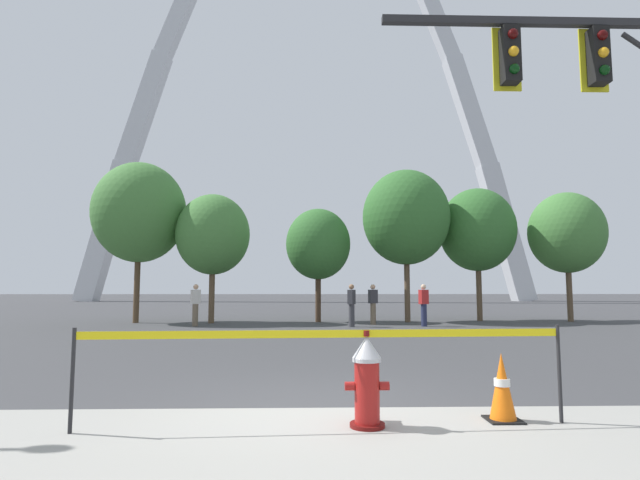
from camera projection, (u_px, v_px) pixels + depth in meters
ground_plane at (320, 411)px, 5.81m from camera, size 240.00×240.00×0.00m
fire_hydrant at (367, 381)px, 5.17m from camera, size 0.46×0.48×0.99m
caution_tape_barrier at (325, 359)px, 5.15m from camera, size 5.08×0.30×1.04m
traffic_cone_by_hydrant at (502, 388)px, 5.39m from camera, size 0.36×0.36×0.73m
monument_arch at (308, 94)px, 58.19m from camera, size 51.44×2.15×55.26m
tree_far_left at (139, 213)px, 21.15m from camera, size 3.88×3.88×6.79m
tree_left_mid at (213, 235)px, 20.90m from camera, size 3.08×3.08×5.39m
tree_center_left at (318, 244)px, 21.60m from camera, size 2.79×2.79×4.89m
tree_center_right at (406, 217)px, 21.64m from camera, size 3.76×3.76×6.59m
tree_right_mid at (477, 230)px, 22.31m from camera, size 3.38×3.38×5.91m
tree_far_right at (567, 233)px, 21.95m from camera, size 3.24×3.24×5.67m
pedestrian_walking_left at (195, 305)px, 18.95m from camera, size 0.39×0.35×1.59m
pedestrian_standing_center at (424, 305)px, 18.87m from camera, size 0.39×0.33×1.59m
pedestrian_walking_right at (352, 305)px, 18.61m from camera, size 0.33×0.39×1.59m
pedestrian_near_trees at (373, 304)px, 19.79m from camera, size 0.39×0.33×1.59m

